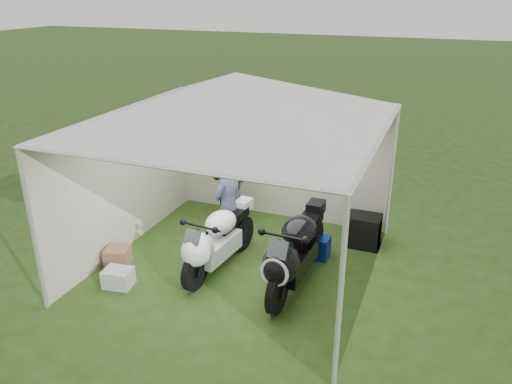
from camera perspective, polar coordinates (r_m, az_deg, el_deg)
ground at (r=7.98m, az=-2.00°, el=-8.31°), size 80.00×80.00×0.00m
canopy_tent at (r=7.05m, az=-2.19°, el=10.13°), size 5.66×5.66×3.00m
motorcycle_white at (r=7.59m, az=-4.61°, el=-5.45°), size 0.57×1.94×0.96m
motorcycle_black at (r=7.15m, az=4.41°, el=-6.73°), size 0.54×2.18×1.07m
paddock_stand at (r=8.18m, az=6.68°, el=-6.17°), size 0.49×0.32×0.36m
person_dark_jacket at (r=9.06m, az=-3.00°, el=1.34°), size 0.85×0.69×1.64m
person_blue_jacket at (r=8.04m, az=-3.18°, el=-1.58°), size 0.57×0.69×1.62m
equipment_box at (r=8.61m, az=12.17°, el=-4.31°), size 0.55×0.44×0.55m
crate_0 at (r=7.67m, az=-15.47°, el=-9.42°), size 0.44×0.37×0.27m
crate_1 at (r=8.16m, az=-15.51°, el=-7.14°), size 0.44×0.44×0.32m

